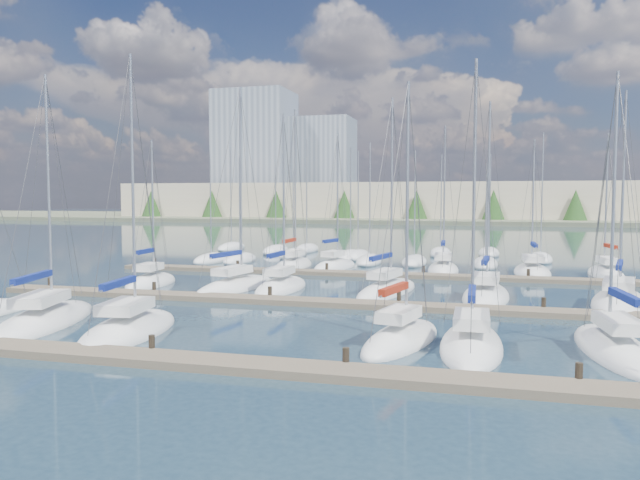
% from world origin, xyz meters
% --- Properties ---
extents(ground, '(400.00, 400.00, 0.00)m').
position_xyz_m(ground, '(0.00, 60.00, 0.00)').
color(ground, '#243A48').
rests_on(ground, ground).
extents(dock_near, '(44.00, 1.93, 1.10)m').
position_xyz_m(dock_near, '(0.00, 2.01, 0.15)').
color(dock_near, '#6B5E4C').
rests_on(dock_near, ground).
extents(dock_mid, '(44.00, 1.93, 1.10)m').
position_xyz_m(dock_mid, '(0.00, 16.01, 0.15)').
color(dock_mid, '#6B5E4C').
rests_on(dock_mid, ground).
extents(dock_far, '(44.00, 1.93, 1.10)m').
position_xyz_m(dock_far, '(0.00, 30.01, 0.15)').
color(dock_far, '#6B5E4C').
rests_on(dock_far, ground).
extents(sailboat_l, '(3.31, 8.83, 13.11)m').
position_xyz_m(sailboat_l, '(8.90, 20.99, 0.18)').
color(sailboat_l, white).
rests_on(sailboat_l, ground).
extents(sailboat_o, '(3.82, 6.99, 12.67)m').
position_xyz_m(sailboat_o, '(-4.21, 34.54, 0.20)').
color(sailboat_o, white).
rests_on(sailboat_o, ground).
extents(sailboat_r, '(2.91, 7.50, 12.21)m').
position_xyz_m(sailboat_r, '(18.14, 34.64, 0.19)').
color(sailboat_r, white).
rests_on(sailboat_r, ground).
extents(sailboat_m, '(4.97, 10.15, 13.36)m').
position_xyz_m(sailboat_m, '(16.49, 20.57, 0.17)').
color(sailboat_m, white).
rests_on(sailboat_m, ground).
extents(sailboat_i, '(4.07, 9.33, 14.64)m').
position_xyz_m(sailboat_i, '(-7.85, 20.64, 0.19)').
color(sailboat_i, white).
rests_on(sailboat_i, ground).
extents(sailboat_b, '(5.41, 10.22, 13.28)m').
position_xyz_m(sailboat_b, '(-12.49, 7.16, 0.17)').
color(sailboat_b, white).
rests_on(sailboat_b, ground).
extents(sailboat_e, '(2.73, 8.10, 12.89)m').
position_xyz_m(sailboat_e, '(8.38, 7.40, 0.18)').
color(sailboat_e, white).
rests_on(sailboat_e, ground).
extents(sailboat_q, '(3.12, 8.22, 11.85)m').
position_xyz_m(sailboat_q, '(12.54, 34.84, 0.17)').
color(sailboat_q, white).
rests_on(sailboat_q, ground).
extents(sailboat_f, '(3.31, 8.71, 12.24)m').
position_xyz_m(sailboat_f, '(14.03, 8.15, 0.18)').
color(sailboat_f, white).
rests_on(sailboat_f, ground).
extents(sailboat_k, '(4.18, 9.33, 13.67)m').
position_xyz_m(sailboat_k, '(2.56, 21.56, 0.19)').
color(sailboat_k, white).
rests_on(sailboat_k, ground).
extents(sailboat_j, '(2.71, 7.55, 12.78)m').
position_xyz_m(sailboat_j, '(-4.71, 21.15, 0.18)').
color(sailboat_j, white).
rests_on(sailboat_j, ground).
extents(sailboat_h, '(3.02, 6.67, 11.24)m').
position_xyz_m(sailboat_h, '(-14.59, 20.90, 0.18)').
color(sailboat_h, white).
rests_on(sailboat_h, ground).
extents(sailboat_p, '(2.97, 7.84, 13.18)m').
position_xyz_m(sailboat_p, '(5.31, 34.64, 0.19)').
color(sailboat_p, white).
rests_on(sailboat_p, ground).
extents(sailboat_c, '(4.23, 8.64, 13.78)m').
position_xyz_m(sailboat_c, '(-7.17, 6.33, 0.18)').
color(sailboat_c, white).
rests_on(sailboat_c, ground).
extents(sailboat_n, '(2.58, 8.36, 14.98)m').
position_xyz_m(sailboat_n, '(-8.00, 34.23, 0.20)').
color(sailboat_n, white).
rests_on(sailboat_n, ground).
extents(sailboat_d, '(3.80, 7.58, 12.12)m').
position_xyz_m(sailboat_d, '(5.40, 7.63, 0.19)').
color(sailboat_d, white).
rests_on(sailboat_d, ground).
extents(distant_boats, '(36.93, 20.75, 13.30)m').
position_xyz_m(distant_boats, '(-4.34, 43.76, 0.29)').
color(distant_boats, '#9EA0A5').
rests_on(distant_boats, ground).
extents(shoreline, '(400.00, 60.00, 38.00)m').
position_xyz_m(shoreline, '(-13.29, 149.77, 7.44)').
color(shoreline, '#666B51').
rests_on(shoreline, ground).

